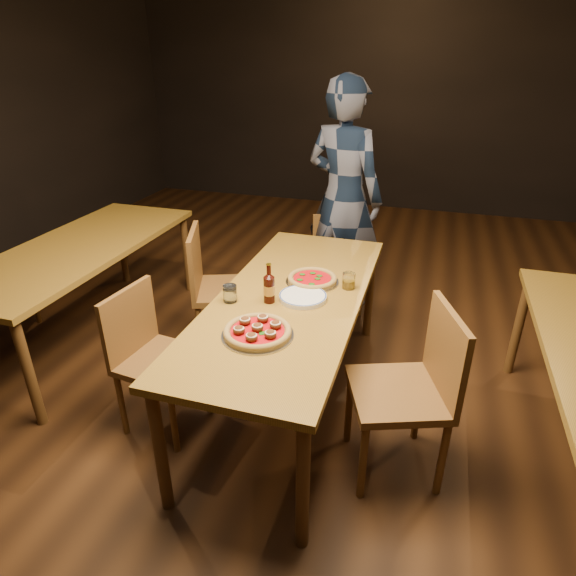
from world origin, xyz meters
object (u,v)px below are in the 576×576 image
(pizza_meatball, at_px, (258,331))
(table_left, at_px, (79,255))
(table_main, at_px, (291,306))
(chair_main_e, at_px, (398,392))
(beer_bottle, at_px, (269,289))
(amber_glass, at_px, (349,281))
(pizza_margherita, at_px, (312,279))
(water_glass, at_px, (230,293))
(chair_end, at_px, (338,264))
(chair_main_sw, at_px, (227,289))
(plate_stack, at_px, (303,297))
(chair_main_nw, at_px, (162,360))
(diner, at_px, (344,197))

(pizza_meatball, bearing_deg, table_left, 155.50)
(table_main, distance_m, chair_main_e, 0.78)
(pizza_meatball, xyz_separation_m, beer_bottle, (-0.06, 0.35, 0.06))
(table_left, bearing_deg, amber_glass, -3.11)
(table_left, xyz_separation_m, pizza_margherita, (1.77, -0.09, 0.09))
(table_main, distance_m, water_glass, 0.36)
(chair_end, height_order, pizza_meatball, chair_end)
(chair_main_sw, bearing_deg, plate_stack, -145.88)
(chair_main_nw, height_order, chair_main_sw, chair_main_sw)
(table_left, height_order, chair_main_nw, chair_main_nw)
(pizza_margherita, bearing_deg, table_main, -109.74)
(table_main, height_order, diner, diner)
(chair_main_nw, xyz_separation_m, diner, (0.64, 1.87, 0.49))
(amber_glass, bearing_deg, pizza_meatball, -116.56)
(table_main, height_order, plate_stack, plate_stack)
(plate_stack, distance_m, diner, 1.50)
(chair_end, xyz_separation_m, water_glass, (-0.32, -1.48, 0.39))
(chair_main_e, bearing_deg, diner, 179.42)
(plate_stack, bearing_deg, chair_main_sw, 144.82)
(plate_stack, bearing_deg, pizza_margherita, 91.32)
(chair_main_nw, relative_size, diner, 0.47)
(chair_main_nw, xyz_separation_m, chair_main_sw, (0.02, 0.87, 0.04))
(chair_main_nw, distance_m, beer_bottle, 0.73)
(table_left, distance_m, chair_main_nw, 1.30)
(table_left, bearing_deg, pizza_meatball, -24.50)
(table_left, relative_size, water_glass, 20.82)
(pizza_margherita, distance_m, plate_stack, 0.23)
(pizza_margherita, bearing_deg, amber_glass, -3.70)
(water_glass, bearing_deg, chair_main_e, -11.03)
(chair_main_e, relative_size, pizza_margherita, 3.05)
(table_main, bearing_deg, beer_bottle, -129.01)
(pizza_margherita, distance_m, beer_bottle, 0.36)
(chair_main_nw, bearing_deg, amber_glass, -50.88)
(chair_main_sw, relative_size, chair_main_e, 0.99)
(chair_main_e, relative_size, amber_glass, 10.35)
(table_main, xyz_separation_m, amber_glass, (0.30, 0.19, 0.12))
(beer_bottle, bearing_deg, plate_stack, 27.31)
(chair_main_nw, relative_size, beer_bottle, 3.94)
(table_main, distance_m, amber_glass, 0.37)
(pizza_meatball, bearing_deg, chair_main_nw, 174.84)
(pizza_meatball, height_order, water_glass, water_glass)
(pizza_margherita, bearing_deg, pizza_meatball, -98.76)
(chair_main_e, distance_m, plate_stack, 0.73)
(pizza_meatball, bearing_deg, chair_main_e, 8.69)
(pizza_margherita, bearing_deg, diner, 93.06)
(table_main, bearing_deg, chair_end, 89.22)
(table_main, xyz_separation_m, plate_stack, (0.08, -0.02, 0.08))
(beer_bottle, relative_size, amber_glass, 2.39)
(chair_main_e, bearing_deg, plate_stack, -140.04)
(water_glass, height_order, amber_glass, water_glass)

